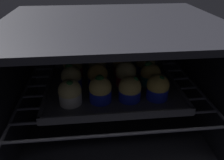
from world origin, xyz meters
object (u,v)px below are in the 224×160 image
(muffin_row0_col1, at_px, (100,90))
(muffin_row1_col1, at_px, (98,76))
(muffin_row1_col3, at_px, (150,75))
(muffin_row2_col2, at_px, (122,64))
(muffin_row1_col2, at_px, (126,74))
(muffin_row2_col1, at_px, (98,66))
(baking_tray, at_px, (112,87))
(muffin_row2_col0, at_px, (73,65))
(muffin_row0_col2, at_px, (130,90))
(muffin_row2_col3, at_px, (145,63))
(muffin_row1_col0, at_px, (71,78))
(muffin_row0_col3, at_px, (158,87))
(muffin_row0_col0, at_px, (70,93))

(muffin_row0_col1, height_order, muffin_row1_col1, muffin_row0_col1)
(muffin_row0_col1, bearing_deg, muffin_row1_col1, 92.30)
(muffin_row1_col1, relative_size, muffin_row1_col3, 0.98)
(muffin_row1_col1, bearing_deg, muffin_row2_col2, 44.41)
(muffin_row1_col2, xyz_separation_m, muffin_row2_col1, (-0.08, 0.08, -0.01))
(baking_tray, relative_size, muffin_row2_col0, 4.74)
(muffin_row0_col2, relative_size, muffin_row2_col3, 0.99)
(baking_tray, xyz_separation_m, muffin_row1_col0, (-0.12, -0.00, 0.04))
(muffin_row0_col2, bearing_deg, baking_tray, 116.45)
(muffin_row1_col1, bearing_deg, muffin_row0_col3, -27.02)
(muffin_row0_col2, bearing_deg, muffin_row0_col1, 178.75)
(muffin_row0_col0, relative_size, muffin_row1_col2, 0.94)
(muffin_row1_col3, height_order, muffin_row2_col1, muffin_row1_col3)
(muffin_row2_col1, bearing_deg, muffin_row0_col2, -63.76)
(muffin_row2_col0, xyz_separation_m, muffin_row2_col2, (0.16, 0.00, -0.00))
(muffin_row1_col1, bearing_deg, muffin_row1_col2, 1.06)
(muffin_row2_col0, bearing_deg, muffin_row2_col3, 0.47)
(muffin_row1_col2, distance_m, muffin_row2_col1, 0.11)
(muffin_row1_col3, distance_m, muffin_row2_col3, 0.08)
(muffin_row0_col2, distance_m, muffin_row1_col1, 0.12)
(muffin_row0_col0, bearing_deg, muffin_row0_col3, 0.28)
(muffin_row0_col2, bearing_deg, muffin_row2_col1, 116.24)
(muffin_row0_col3, xyz_separation_m, muffin_row2_col3, (0.01, 0.17, -0.00))
(muffin_row0_col2, distance_m, muffin_row2_col0, 0.23)
(muffin_row1_col1, distance_m, muffin_row2_col0, 0.11)
(muffin_row0_col0, bearing_deg, muffin_row2_col3, 34.32)
(muffin_row0_col2, bearing_deg, muffin_row1_col2, 88.71)
(muffin_row2_col3, bearing_deg, muffin_row1_col2, -134.80)
(muffin_row0_col3, xyz_separation_m, muffin_row2_col1, (-0.16, 0.16, -0.00))
(muffin_row0_col0, distance_m, muffin_row0_col2, 0.16)
(muffin_row1_col0, bearing_deg, muffin_row2_col0, 89.00)
(muffin_row0_col2, xyz_separation_m, muffin_row1_col2, (0.00, 0.08, 0.01))
(muffin_row1_col3, relative_size, muffin_row2_col1, 1.09)
(muffin_row1_col3, distance_m, muffin_row2_col0, 0.25)
(muffin_row2_col0, bearing_deg, muffin_row0_col2, -45.43)
(baking_tray, relative_size, muffin_row0_col0, 5.47)
(muffin_row0_col1, relative_size, muffin_row2_col1, 1.15)
(muffin_row1_col2, distance_m, muffin_row2_col0, 0.18)
(muffin_row0_col0, xyz_separation_m, muffin_row2_col3, (0.24, 0.17, -0.00))
(muffin_row0_col2, height_order, muffin_row2_col2, muffin_row2_col2)
(muffin_row2_col1, distance_m, muffin_row2_col3, 0.16)
(muffin_row1_col0, relative_size, muffin_row2_col0, 0.92)
(baking_tray, bearing_deg, muffin_row1_col2, 2.52)
(muffin_row0_col2, relative_size, muffin_row2_col2, 0.93)
(muffin_row1_col3, height_order, muffin_row2_col2, same)
(muffin_row0_col2, bearing_deg, muffin_row2_col2, 89.54)
(muffin_row1_col2, bearing_deg, muffin_row2_col1, 135.99)
(muffin_row0_col1, distance_m, muffin_row0_col2, 0.08)
(muffin_row0_col0, distance_m, muffin_row2_col0, 0.16)
(muffin_row1_col0, height_order, muffin_row1_col1, muffin_row1_col0)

